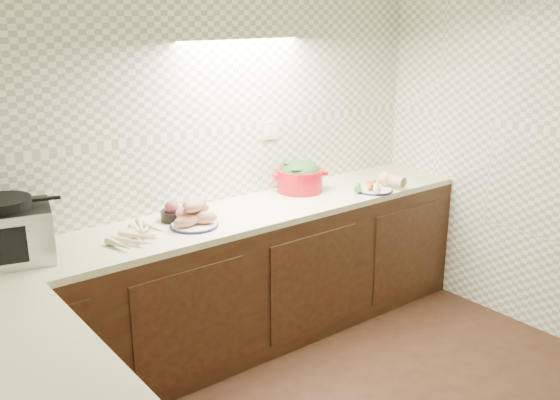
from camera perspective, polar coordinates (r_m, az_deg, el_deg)
room at (r=2.54m, az=13.64°, el=5.67°), size 3.60×3.60×2.60m
counter at (r=3.06m, az=-7.01°, el=-15.90°), size 3.60×3.60×0.90m
toaster_oven at (r=3.38m, az=-23.93°, el=-2.71°), size 0.53×0.45×0.32m
parsnip_pile at (r=3.51m, az=-12.85°, el=-2.97°), size 0.35×0.32×0.08m
sweet_potato_plate at (r=3.64m, az=-7.93°, el=-1.38°), size 0.28×0.28×0.17m
onion_bowl at (r=3.76m, az=-9.68°, el=-1.16°), size 0.16×0.16×0.13m
dutch_oven at (r=4.29m, az=1.85°, el=2.16°), size 0.41×0.41×0.22m
veg_plate at (r=4.39m, az=9.01°, el=1.47°), size 0.35×0.26×0.12m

